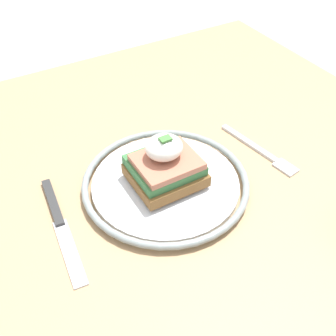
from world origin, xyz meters
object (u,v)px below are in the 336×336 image
plate (168,182)px  fork (261,151)px  knife (59,220)px  sandwich (167,164)px

plate → fork: 0.17m
fork → plate: bearing=-3.0°
fork → knife: 0.33m
plate → sandwich: size_ratio=1.94×
knife → fork: bearing=175.9°
knife → sandwich: bearing=175.6°
plate → sandwich: bearing=-87.1°
fork → knife: bearing=-4.1°
plate → fork: size_ratio=1.58×
sandwich → knife: sandwich is taller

